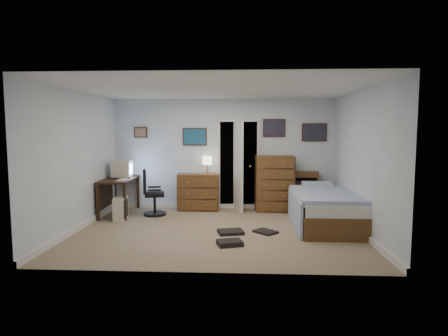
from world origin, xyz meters
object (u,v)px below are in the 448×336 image
Objects in this scene: office_chair at (152,198)px; computer_desk at (115,187)px; bed at (324,208)px; tall_dresser at (274,183)px; low_dresser at (199,192)px.

computer_desk is at bearing 159.15° from office_chair.
office_chair is 3.52m from bed.
bed is (3.45, -0.69, -0.04)m from office_chair.
computer_desk is 1.11× the size of tall_dresser.
tall_dresser is 1.54m from bed.
low_dresser is (0.92, 0.60, 0.03)m from office_chair.
office_chair reaches higher than low_dresser.
office_chair is at bearing -148.82° from low_dresser.
computer_desk is 4.36m from bed.
low_dresser is (1.74, 0.50, -0.18)m from computer_desk.
tall_dresser is at bearing -2.90° from low_dresser.
tall_dresser reaches higher than low_dresser.
office_chair is 2.69m from tall_dresser.
tall_dresser is (3.44, 0.47, 0.03)m from computer_desk.
low_dresser is 0.42× the size of bed.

